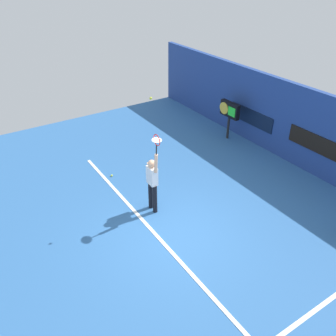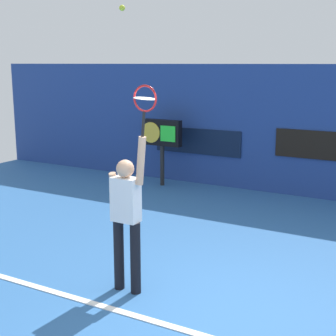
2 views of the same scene
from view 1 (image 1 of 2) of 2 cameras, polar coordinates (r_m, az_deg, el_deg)
The scene contains 10 objects.
ground_plane at distance 9.69m, azimuth 0.94°, elevation -10.68°, with size 18.00×18.00×0.00m, color #2D609E.
back_wall at distance 12.56m, azimuth 23.55°, elevation 4.78°, with size 18.00×0.20×2.81m, color navy.
sponsor_banner_center at distance 12.58m, azimuth 22.99°, elevation 3.63°, with size 2.20×0.03×0.60m, color black.
sponsor_banner_portside at distance 14.29m, azimuth 13.35°, elevation 8.03°, with size 2.20×0.03×0.60m, color #0C1933.
court_baseline at distance 9.52m, azimuth -1.22°, elevation -11.59°, with size 10.00×0.10×0.01m, color white.
tennis_player at distance 9.94m, azimuth -2.55°, elevation -2.12°, with size 0.54×0.31×1.99m.
tennis_racket at distance 9.02m, azimuth -1.85°, elevation 4.37°, with size 0.34×0.27×0.62m.
tennis_ball at distance 8.87m, azimuth -2.82°, elevation 11.24°, with size 0.07×0.07×0.07m, color #CCE033.
scoreboard_clock at distance 14.24m, azimuth 9.97°, elevation 9.10°, with size 0.96×0.20×1.55m.
spare_ball at distance 12.13m, azimuth -9.12°, elevation -1.21°, with size 0.07×0.07×0.07m, color #CCE033.
Camera 1 is at (5.93, -4.04, 6.51)m, focal length 37.56 mm.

